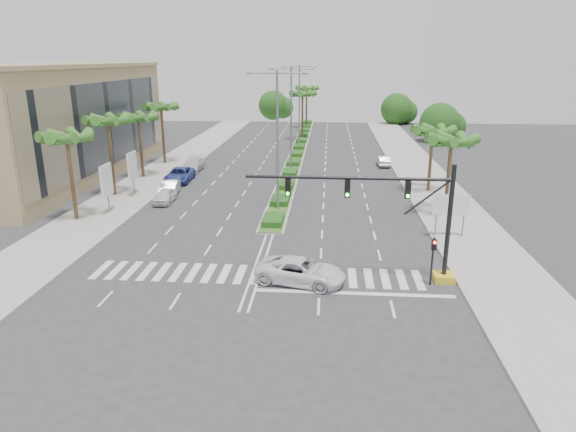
{
  "coord_description": "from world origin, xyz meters",
  "views": [
    {
      "loc": [
        4.33,
        -29.32,
        12.99
      ],
      "look_at": [
        1.78,
        2.91,
        3.0
      ],
      "focal_mm": 32.0,
      "sensor_mm": 36.0,
      "label": 1
    }
  ],
  "objects_px": {
    "car_parked_b": "(170,188)",
    "car_right": "(383,161)",
    "car_parked_a": "(165,196)",
    "car_crossing": "(301,271)",
    "car_parked_c": "(180,175)",
    "car_parked_d": "(193,165)"
  },
  "relations": [
    {
      "from": "car_parked_b",
      "to": "car_crossing",
      "type": "bearing_deg",
      "value": -60.93
    },
    {
      "from": "car_parked_b",
      "to": "car_right",
      "type": "distance_m",
      "value": 27.62
    },
    {
      "from": "car_crossing",
      "to": "car_parked_d",
      "type": "bearing_deg",
      "value": 39.03
    },
    {
      "from": "car_parked_d",
      "to": "car_right",
      "type": "relative_size",
      "value": 1.31
    },
    {
      "from": "car_parked_d",
      "to": "car_crossing",
      "type": "height_order",
      "value": "car_crossing"
    },
    {
      "from": "car_parked_c",
      "to": "car_right",
      "type": "relative_size",
      "value": 1.41
    },
    {
      "from": "car_parked_c",
      "to": "car_crossing",
      "type": "height_order",
      "value": "car_parked_c"
    },
    {
      "from": "car_parked_d",
      "to": "car_right",
      "type": "xyz_separation_m",
      "value": [
        23.02,
        4.77,
        -0.1
      ]
    },
    {
      "from": "car_parked_a",
      "to": "car_crossing",
      "type": "relative_size",
      "value": 0.71
    },
    {
      "from": "car_parked_a",
      "to": "car_parked_c",
      "type": "relative_size",
      "value": 0.7
    },
    {
      "from": "car_right",
      "to": "car_parked_b",
      "type": "bearing_deg",
      "value": 33.91
    },
    {
      "from": "car_parked_c",
      "to": "car_parked_d",
      "type": "height_order",
      "value": "car_parked_c"
    },
    {
      "from": "car_parked_b",
      "to": "car_parked_d",
      "type": "distance_m",
      "value": 11.36
    },
    {
      "from": "car_right",
      "to": "car_parked_a",
      "type": "bearing_deg",
      "value": 38.83
    },
    {
      "from": "car_parked_b",
      "to": "car_parked_c",
      "type": "bearing_deg",
      "value": 89.69
    },
    {
      "from": "car_parked_d",
      "to": "car_parked_c",
      "type": "bearing_deg",
      "value": -89.36
    },
    {
      "from": "car_parked_a",
      "to": "car_right",
      "type": "distance_m",
      "value": 29.03
    },
    {
      "from": "car_parked_a",
      "to": "car_parked_b",
      "type": "bearing_deg",
      "value": 97.6
    },
    {
      "from": "car_parked_a",
      "to": "car_crossing",
      "type": "xyz_separation_m",
      "value": [
        13.63,
        -16.83,
        0.1
      ]
    },
    {
      "from": "car_parked_a",
      "to": "car_parked_d",
      "type": "distance_m",
      "value": 14.17
    },
    {
      "from": "car_parked_b",
      "to": "car_parked_c",
      "type": "distance_m",
      "value": 5.68
    },
    {
      "from": "car_crossing",
      "to": "car_right",
      "type": "xyz_separation_m",
      "value": [
        8.41,
        35.73,
        -0.11
      ]
    }
  ]
}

